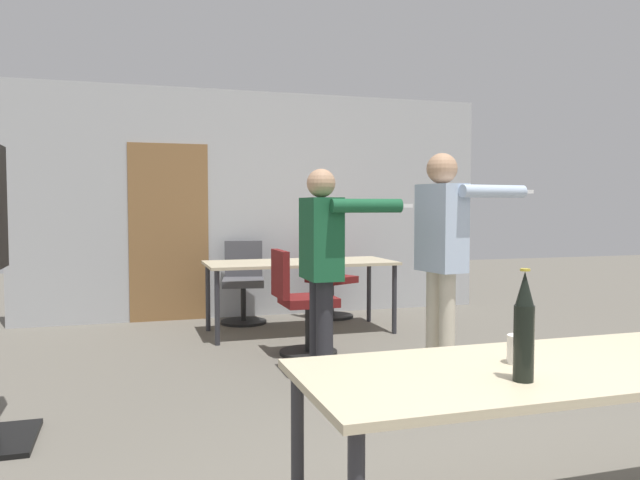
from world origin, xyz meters
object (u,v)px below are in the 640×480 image
at_px(person_near_casual, 443,242).
at_px(office_chair_far_right, 327,282).
at_px(office_chair_far_left, 300,305).
at_px(office_chair_near_pushed, 243,285).
at_px(beer_bottle, 524,328).
at_px(person_center_tall, 323,254).
at_px(drink_cup, 519,349).

distance_m(person_near_casual, office_chair_far_right, 2.84).
relative_size(office_chair_far_left, office_chair_near_pushed, 1.02).
xyz_separation_m(person_near_casual, beer_bottle, (-1.02, -2.46, -0.13)).
distance_m(person_center_tall, person_near_casual, 0.91).
bearing_deg(drink_cup, office_chair_far_right, 80.22).
bearing_deg(person_center_tall, office_chair_far_right, 162.20).
relative_size(office_chair_far_left, beer_bottle, 2.50).
relative_size(office_chair_far_right, office_chair_near_pushed, 0.99).
relative_size(person_center_tall, office_chair_far_left, 1.71).
height_order(person_center_tall, beer_bottle, person_center_tall).
relative_size(person_near_casual, beer_bottle, 4.58).
distance_m(office_chair_far_left, office_chair_near_pushed, 1.72).
xyz_separation_m(office_chair_far_left, office_chair_near_pushed, (-0.21, 1.71, -0.01)).
relative_size(person_center_tall, drink_cup, 15.12).
height_order(office_chair_far_right, beer_bottle, beer_bottle).
height_order(person_near_casual, beer_bottle, person_near_casual).
bearing_deg(person_center_tall, office_chair_far_left, 176.77).
relative_size(person_near_casual, drink_cup, 16.23).
xyz_separation_m(office_chair_near_pushed, beer_bottle, (-0.00, -5.28, 0.50)).
xyz_separation_m(person_center_tall, office_chair_near_pushed, (-0.15, 2.57, -0.54)).
relative_size(office_chair_far_right, drink_cup, 8.62).
bearing_deg(office_chair_far_left, office_chair_near_pushed, -173.82).
bearing_deg(drink_cup, person_center_tall, 89.40).
distance_m(office_chair_far_left, office_chair_far_right, 1.83).
bearing_deg(person_near_casual, office_chair_far_left, -152.39).
bearing_deg(beer_bottle, office_chair_far_right, 79.26).
distance_m(beer_bottle, drink_cup, 0.27).
height_order(office_chair_far_left, beer_bottle, beer_bottle).
relative_size(office_chair_near_pushed, beer_bottle, 2.45).
xyz_separation_m(office_chair_far_left, office_chair_far_right, (0.78, 1.66, -0.02)).
distance_m(office_chair_far_right, drink_cup, 5.12).
bearing_deg(office_chair_near_pushed, beer_bottle, 101.17).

